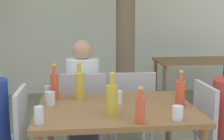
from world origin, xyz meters
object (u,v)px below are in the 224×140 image
soda_bottle_3 (54,86)px  drinking_glass_3 (48,92)px  dining_table_front (116,116)px  dining_table_back (197,65)px  drinking_glass_4 (178,113)px  soda_bottle_1 (140,109)px  patio_chair_2 (83,108)px  patio_chair_0 (8,137)px  soda_bottle_0 (180,93)px  person_seated_2 (83,99)px  drinking_glass_2 (118,97)px  drinking_glass_0 (50,99)px  drinking_glass_1 (39,115)px  patio_chair_1 (216,129)px  oil_cruet_4 (112,99)px  oil_cruet_2 (79,85)px  patio_chair_3 (132,107)px

soda_bottle_3 → drinking_glass_3: (-0.06, 0.06, -0.07)m
dining_table_front → dining_table_back: same height
dining_table_front → drinking_glass_3: (-0.57, 0.34, 0.13)m
drinking_glass_4 → drinking_glass_3: bearing=143.5°
soda_bottle_1 → drinking_glass_3: (-0.69, 0.75, -0.04)m
dining_table_front → patio_chair_2: bearing=109.7°
patio_chair_0 → soda_bottle_1: size_ratio=3.48×
patio_chair_0 → soda_bottle_0: (1.38, -0.06, 0.34)m
patio_chair_2 → person_seated_2: (0.00, 0.23, 0.04)m
dining_table_front → drinking_glass_2: 0.16m
drinking_glass_0 → drinking_glass_1: (-0.04, -0.44, 0.00)m
soda_bottle_1 → patio_chair_2: bearing=108.4°
patio_chair_1 → oil_cruet_4: oil_cruet_4 is taller
patio_chair_0 → drinking_glass_3: (0.29, 0.34, 0.28)m
soda_bottle_3 → drinking_glass_0: bearing=-97.5°
drinking_glass_4 → drinking_glass_2: bearing=128.2°
oil_cruet_2 → drinking_glass_0: 0.30m
drinking_glass_0 → drinking_glass_4: bearing=-27.0°
oil_cruet_4 → drinking_glass_1: oil_cruet_4 is taller
patio_chair_0 → oil_cruet_4: (0.81, -0.23, 0.35)m
dining_table_back → drinking_glass_4: size_ratio=13.54×
drinking_glass_3 → oil_cruet_4: bearing=-47.8°
soda_bottle_3 → drinking_glass_2: (0.54, -0.19, -0.07)m
soda_bottle_3 → drinking_glass_4: soda_bottle_3 is taller
person_seated_2 → oil_cruet_2: person_seated_2 is taller
soda_bottle_0 → drinking_glass_2: soda_bottle_0 is taller
dining_table_back → drinking_glass_4: drinking_glass_4 is taller
dining_table_back → soda_bottle_0: bearing=-114.1°
soda_bottle_1 → drinking_glass_4: bearing=6.6°
patio_chair_0 → patio_chair_3: (1.12, 0.71, 0.00)m
patio_chair_3 → oil_cruet_4: (-0.31, -0.94, 0.35)m
patio_chair_0 → person_seated_2: 1.12m
patio_chair_0 → oil_cruet_4: size_ratio=2.73×
patio_chair_2 → soda_bottle_1: bearing=108.4°
person_seated_2 → drinking_glass_2: person_seated_2 is taller
dining_table_front → drinking_glass_2: (0.03, 0.08, 0.14)m
dining_table_back → soda_bottle_1: size_ratio=5.50×
patio_chair_1 → person_seated_2: person_seated_2 is taller
patio_chair_2 → drinking_glass_1: (-0.32, -1.06, 0.29)m
patio_chair_1 → drinking_glass_0: 1.43m
soda_bottle_1 → drinking_glass_2: size_ratio=2.31×
person_seated_2 → soda_bottle_0: size_ratio=4.03×
dining_table_front → soda_bottle_3: (-0.51, 0.28, 0.20)m
dining_table_back → drinking_glass_2: size_ratio=12.70×
patio_chair_0 → drinking_glass_0: bearing=106.1°
dining_table_front → patio_chair_1: patio_chair_1 is taller
drinking_glass_0 → patio_chair_0: bearing=-163.9°
patio_chair_2 → dining_table_back: bearing=-136.3°
dining_table_front → patio_chair_0: bearing=180.0°
drinking_glass_2 → drinking_glass_4: size_ratio=1.07×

